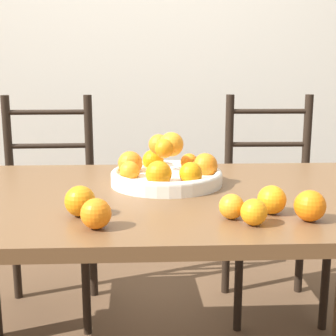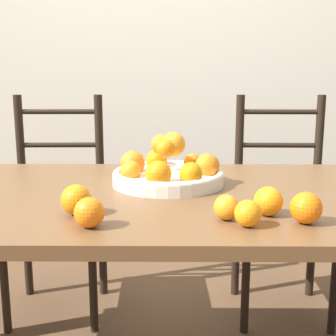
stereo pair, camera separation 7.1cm
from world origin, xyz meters
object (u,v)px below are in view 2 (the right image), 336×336
at_px(orange_loose_3, 76,200).
at_px(chair_left, 57,214).
at_px(orange_loose_5, 226,207).
at_px(fruit_bowl, 168,172).
at_px(orange_loose_4, 306,208).
at_px(orange_loose_1, 248,213).
at_px(orange_loose_2, 89,212).
at_px(orange_loose_0, 268,201).
at_px(chair_right, 282,215).

distance_m(orange_loose_3, chair_left, 1.06).
bearing_deg(orange_loose_5, chair_left, 123.83).
relative_size(fruit_bowl, orange_loose_3, 4.58).
bearing_deg(chair_left, orange_loose_4, -51.88).
xyz_separation_m(orange_loose_1, orange_loose_2, (-0.37, -0.01, 0.00)).
relative_size(orange_loose_0, chair_right, 0.07).
xyz_separation_m(orange_loose_4, chair_right, (0.20, 1.02, -0.34)).
distance_m(orange_loose_2, orange_loose_3, 0.11).
distance_m(orange_loose_1, orange_loose_3, 0.43).
xyz_separation_m(orange_loose_3, orange_loose_5, (0.37, -0.04, -0.01)).
bearing_deg(orange_loose_2, fruit_bowl, 67.08).
distance_m(orange_loose_2, orange_loose_5, 0.33).
bearing_deg(orange_loose_3, chair_right, 51.87).
bearing_deg(fruit_bowl, orange_loose_3, -125.08).
xyz_separation_m(fruit_bowl, orange_loose_3, (-0.23, -0.32, -0.00)).
xyz_separation_m(orange_loose_0, orange_loose_4, (0.08, -0.06, 0.00)).
bearing_deg(chair_left, orange_loose_2, -73.60).
bearing_deg(orange_loose_3, orange_loose_4, -6.62).
bearing_deg(orange_loose_4, orange_loose_1, -170.22).
xyz_separation_m(orange_loose_2, orange_loose_5, (0.32, 0.06, -0.00)).
bearing_deg(orange_loose_5, orange_loose_2, -169.67).
bearing_deg(chair_right, orange_loose_5, -109.82).
height_order(orange_loose_5, chair_left, chair_left).
relative_size(fruit_bowl, chair_right, 0.35).
height_order(fruit_bowl, orange_loose_1, fruit_bowl).
relative_size(orange_loose_2, chair_right, 0.07).
distance_m(orange_loose_0, orange_loose_5, 0.11).
bearing_deg(orange_loose_2, orange_loose_5, 10.33).
xyz_separation_m(orange_loose_2, chair_right, (0.70, 1.06, -0.34)).
distance_m(orange_loose_0, orange_loose_1, 0.11).
height_order(orange_loose_1, orange_loose_5, orange_loose_1).
height_order(orange_loose_1, orange_loose_3, orange_loose_3).
height_order(orange_loose_3, chair_left, chair_left).
bearing_deg(orange_loose_0, orange_loose_1, -126.96).
bearing_deg(fruit_bowl, orange_loose_2, -112.92).
bearing_deg(orange_loose_2, orange_loose_4, 3.66).
height_order(orange_loose_0, orange_loose_1, orange_loose_0).
relative_size(orange_loose_1, orange_loose_3, 0.82).
height_order(orange_loose_1, orange_loose_4, orange_loose_4).
relative_size(orange_loose_1, orange_loose_2, 0.89).
relative_size(orange_loose_2, chair_left, 0.07).
xyz_separation_m(fruit_bowl, orange_loose_4, (0.33, -0.39, -0.00)).
distance_m(orange_loose_2, chair_right, 1.31).
height_order(orange_loose_5, chair_right, chair_right).
height_order(orange_loose_1, orange_loose_2, orange_loose_2).
bearing_deg(orange_loose_3, orange_loose_2, -63.12).
relative_size(orange_loose_0, orange_loose_4, 0.96).
height_order(orange_loose_3, orange_loose_4, orange_loose_3).
height_order(orange_loose_1, chair_right, chair_right).
height_order(orange_loose_4, orange_loose_5, orange_loose_4).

